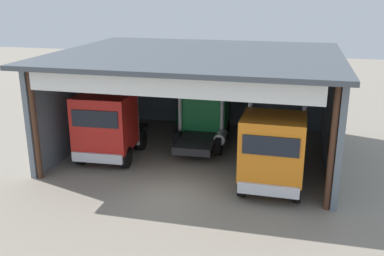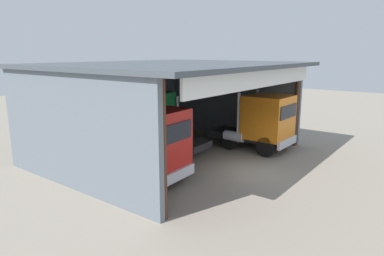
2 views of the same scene
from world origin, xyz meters
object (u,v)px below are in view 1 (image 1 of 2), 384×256
(tool_cart, at_px, (285,126))
(truck_green_yard_outside, at_px, (205,110))
(truck_red_right_bay, at_px, (108,126))
(truck_orange_center_left_bay, at_px, (272,151))
(oil_drum, at_px, (181,117))

(tool_cart, bearing_deg, truck_green_yard_outside, -149.96)
(truck_red_right_bay, bearing_deg, truck_orange_center_left_bay, 165.61)
(truck_green_yard_outside, relative_size, tool_cart, 5.46)
(truck_red_right_bay, height_order, truck_orange_center_left_bay, truck_orange_center_left_bay)
(oil_drum, xyz_separation_m, tool_cart, (6.21, -0.44, 0.03))
(truck_orange_center_left_bay, height_order, oil_drum, truck_orange_center_left_bay)
(truck_orange_center_left_bay, relative_size, tool_cart, 4.90)
(truck_orange_center_left_bay, xyz_separation_m, oil_drum, (-5.97, 8.00, -1.24))
(truck_green_yard_outside, height_order, truck_orange_center_left_bay, truck_orange_center_left_bay)
(truck_orange_center_left_bay, distance_m, oil_drum, 10.05)
(truck_red_right_bay, distance_m, oil_drum, 6.78)
(truck_red_right_bay, height_order, tool_cart, truck_red_right_bay)
(truck_green_yard_outside, bearing_deg, truck_orange_center_left_bay, -55.52)
(truck_orange_center_left_bay, bearing_deg, tool_cart, -91.00)
(truck_red_right_bay, bearing_deg, truck_green_yard_outside, -140.56)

